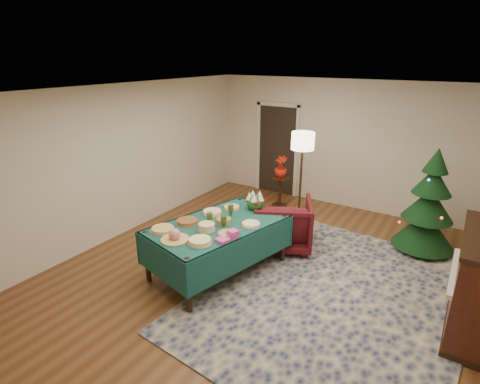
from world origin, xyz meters
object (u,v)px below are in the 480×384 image
Objects in this scene: gift_box at (233,234)px; armchair at (283,221)px; christmas_tree at (429,206)px; side_table at (280,192)px; floor_lamp at (303,147)px; buffet_table at (218,233)px; potted_plant at (281,171)px.

gift_box is 0.13× the size of armchair.
armchair is at bearing -150.63° from christmas_tree.
side_table is at bearing 104.73° from gift_box.
side_table is 3.00m from christmas_tree.
gift_box is 0.19× the size of side_table.
gift_box is at bearing -86.56° from floor_lamp.
armchair is 0.54× the size of floor_lamp.
buffet_table is 2.36× the size of armchair.
potted_plant is (-0.81, 3.09, -0.04)m from gift_box.
gift_box is 2.73m from floor_lamp.
gift_box is at bearing -128.64° from christmas_tree.
floor_lamp is 3.84× the size of potted_plant.
buffet_table is 2.88m from side_table.
christmas_tree is (2.07, 1.17, 0.32)m from armchair.
buffet_table is at bearing -82.38° from side_table.
buffet_table is 2.87m from potted_plant.
floor_lamp is at bearing 93.44° from gift_box.
christmas_tree is at bearing -177.25° from armchair.
buffet_table is 17.84× the size of gift_box.
gift_box reaches higher than side_table.
floor_lamp is 1.43m from side_table.
buffet_table is at bearing 149.93° from gift_box.
potted_plant is at bearing 171.40° from christmas_tree.
christmas_tree is (2.28, 0.00, -0.72)m from floor_lamp.
armchair is 1.42× the size of side_table.
floor_lamp reaches higher than side_table.
christmas_tree is (2.55, 2.40, 0.16)m from buffet_table.
buffet_table reaches higher than side_table.
buffet_table is 1.28× the size of christmas_tree.
buffet_table is at bearing -82.38° from potted_plant.
christmas_tree is at bearing -8.60° from potted_plant.
side_table is at bearing -88.61° from armchair.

